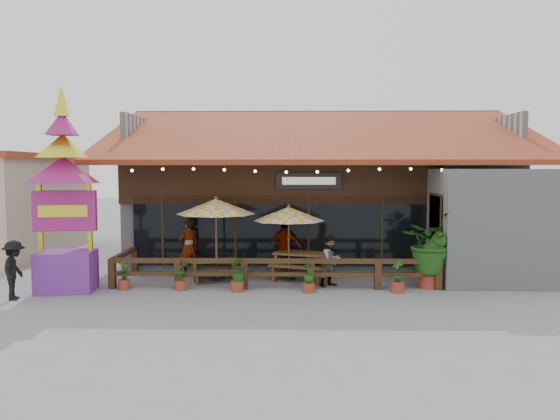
{
  "coord_description": "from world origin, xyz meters",
  "views": [
    {
      "loc": [
        -1.13,
        -16.65,
        3.6
      ],
      "look_at": [
        -1.47,
        1.5,
        2.23
      ],
      "focal_mm": 35.0,
      "sensor_mm": 36.0,
      "label": 1
    }
  ],
  "objects_px": {
    "umbrella_right": "(289,214)",
    "tropical_plant": "(429,244)",
    "umbrella_left": "(216,207)",
    "picnic_table_left": "(214,267)",
    "picnic_table_right": "(303,261)",
    "pedestrian": "(14,270)",
    "thai_sign_tower": "(64,175)"
  },
  "relations": [
    {
      "from": "umbrella_right",
      "to": "picnic_table_right",
      "type": "bearing_deg",
      "value": 19.46
    },
    {
      "from": "umbrella_right",
      "to": "picnic_table_right",
      "type": "relative_size",
      "value": 1.08
    },
    {
      "from": "thai_sign_tower",
      "to": "pedestrian",
      "type": "bearing_deg",
      "value": -135.72
    },
    {
      "from": "umbrella_left",
      "to": "thai_sign_tower",
      "type": "distance_m",
      "value": 4.65
    },
    {
      "from": "umbrella_left",
      "to": "pedestrian",
      "type": "relative_size",
      "value": 1.67
    },
    {
      "from": "umbrella_left",
      "to": "umbrella_right",
      "type": "height_order",
      "value": "umbrella_left"
    },
    {
      "from": "umbrella_right",
      "to": "thai_sign_tower",
      "type": "bearing_deg",
      "value": -164.98
    },
    {
      "from": "picnic_table_right",
      "to": "thai_sign_tower",
      "type": "height_order",
      "value": "thai_sign_tower"
    },
    {
      "from": "tropical_plant",
      "to": "umbrella_left",
      "type": "bearing_deg",
      "value": 171.26
    },
    {
      "from": "pedestrian",
      "to": "tropical_plant",
      "type": "bearing_deg",
      "value": -91.89
    },
    {
      "from": "umbrella_left",
      "to": "thai_sign_tower",
      "type": "bearing_deg",
      "value": -157.4
    },
    {
      "from": "thai_sign_tower",
      "to": "tropical_plant",
      "type": "bearing_deg",
      "value": 3.87
    },
    {
      "from": "umbrella_left",
      "to": "picnic_table_right",
      "type": "xyz_separation_m",
      "value": [
        2.81,
        0.17,
        -1.79
      ]
    },
    {
      "from": "thai_sign_tower",
      "to": "picnic_table_left",
      "type": "bearing_deg",
      "value": 21.77
    },
    {
      "from": "picnic_table_left",
      "to": "picnic_table_right",
      "type": "relative_size",
      "value": 0.71
    },
    {
      "from": "picnic_table_left",
      "to": "tropical_plant",
      "type": "distance_m",
      "value": 6.79
    },
    {
      "from": "tropical_plant",
      "to": "pedestrian",
      "type": "relative_size",
      "value": 1.43
    },
    {
      "from": "picnic_table_right",
      "to": "thai_sign_tower",
      "type": "bearing_deg",
      "value": -164.67
    },
    {
      "from": "umbrella_left",
      "to": "pedestrian",
      "type": "bearing_deg",
      "value": -152.2
    },
    {
      "from": "umbrella_left",
      "to": "tropical_plant",
      "type": "xyz_separation_m",
      "value": [
        6.59,
        -1.01,
        -1.04
      ]
    },
    {
      "from": "picnic_table_right",
      "to": "tropical_plant",
      "type": "bearing_deg",
      "value": -17.43
    },
    {
      "from": "picnic_table_right",
      "to": "tropical_plant",
      "type": "xyz_separation_m",
      "value": [
        3.78,
        -1.19,
        0.75
      ]
    },
    {
      "from": "umbrella_right",
      "to": "tropical_plant",
      "type": "height_order",
      "value": "umbrella_right"
    },
    {
      "from": "umbrella_right",
      "to": "tropical_plant",
      "type": "relative_size",
      "value": 1.05
    },
    {
      "from": "thai_sign_tower",
      "to": "pedestrian",
      "type": "relative_size",
      "value": 3.93
    },
    {
      "from": "umbrella_left",
      "to": "umbrella_right",
      "type": "distance_m",
      "value": 2.35
    },
    {
      "from": "picnic_table_left",
      "to": "thai_sign_tower",
      "type": "bearing_deg",
      "value": -158.23
    },
    {
      "from": "umbrella_right",
      "to": "tropical_plant",
      "type": "xyz_separation_m",
      "value": [
        4.25,
        -1.02,
        -0.8
      ]
    },
    {
      "from": "umbrella_right",
      "to": "picnic_table_right",
      "type": "xyz_separation_m",
      "value": [
        0.47,
        0.17,
        -1.55
      ]
    },
    {
      "from": "thai_sign_tower",
      "to": "pedestrian",
      "type": "height_order",
      "value": "thai_sign_tower"
    },
    {
      "from": "tropical_plant",
      "to": "pedestrian",
      "type": "height_order",
      "value": "tropical_plant"
    },
    {
      "from": "picnic_table_right",
      "to": "umbrella_left",
      "type": "bearing_deg",
      "value": -176.45
    }
  ]
}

